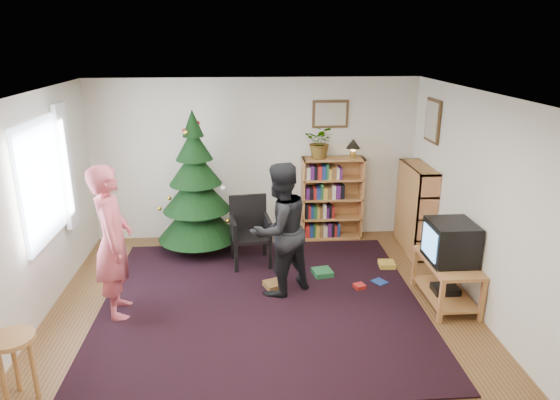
{
  "coord_description": "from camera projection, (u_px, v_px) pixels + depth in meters",
  "views": [
    {
      "loc": [
        -0.16,
        -5.03,
        3.08
      ],
      "look_at": [
        0.27,
        0.95,
        1.1
      ],
      "focal_mm": 32.0,
      "sensor_mm": 36.0,
      "label": 1
    }
  ],
  "objects": [
    {
      "name": "floor",
      "position": [
        262.0,
        317.0,
        5.74
      ],
      "size": [
        5.0,
        5.0,
        0.0
      ],
      "primitive_type": "plane",
      "color": "brown",
      "rests_on": "ground"
    },
    {
      "name": "ceiling",
      "position": [
        259.0,
        97.0,
        4.96
      ],
      "size": [
        5.0,
        5.0,
        0.0
      ],
      "primitive_type": "plane",
      "rotation": [
        3.14,
        0.0,
        0.0
      ],
      "color": "white",
      "rests_on": "wall_back"
    },
    {
      "name": "wall_back",
      "position": [
        255.0,
        160.0,
        7.72
      ],
      "size": [
        5.0,
        0.02,
        2.5
      ],
      "primitive_type": "cube",
      "color": "silver",
      "rests_on": "floor"
    },
    {
      "name": "wall_front",
      "position": [
        276.0,
        357.0,
        2.98
      ],
      "size": [
        5.0,
        0.02,
        2.5
      ],
      "primitive_type": "cube",
      "color": "silver",
      "rests_on": "floor"
    },
    {
      "name": "wall_left",
      "position": [
        21.0,
        221.0,
        5.18
      ],
      "size": [
        0.02,
        5.0,
        2.5
      ],
      "primitive_type": "cube",
      "color": "silver",
      "rests_on": "floor"
    },
    {
      "name": "wall_right",
      "position": [
        486.0,
        209.0,
        5.52
      ],
      "size": [
        0.02,
        5.0,
        2.5
      ],
      "primitive_type": "cube",
      "color": "silver",
      "rests_on": "floor"
    },
    {
      "name": "rug",
      "position": [
        261.0,
        303.0,
        6.02
      ],
      "size": [
        3.8,
        3.6,
        0.02
      ],
      "primitive_type": "cube",
      "color": "black",
      "rests_on": "floor"
    },
    {
      "name": "window_pane",
      "position": [
        42.0,
        182.0,
        5.67
      ],
      "size": [
        0.04,
        1.2,
        1.4
      ],
      "primitive_type": "cube",
      "color": "silver",
      "rests_on": "wall_left"
    },
    {
      "name": "curtain",
      "position": [
        66.0,
        166.0,
        6.34
      ],
      "size": [
        0.06,
        0.35,
        1.6
      ],
      "primitive_type": "cube",
      "color": "white",
      "rests_on": "wall_left"
    },
    {
      "name": "picture_back",
      "position": [
        330.0,
        114.0,
        7.56
      ],
      "size": [
        0.55,
        0.03,
        0.42
      ],
      "color": "#4C3319",
      "rests_on": "wall_back"
    },
    {
      "name": "picture_right",
      "position": [
        433.0,
        121.0,
        6.96
      ],
      "size": [
        0.03,
        0.5,
        0.6
      ],
      "color": "#4C3319",
      "rests_on": "wall_right"
    },
    {
      "name": "christmas_tree",
      "position": [
        196.0,
        195.0,
        7.23
      ],
      "size": [
        1.17,
        1.17,
        2.12
      ],
      "rotation": [
        0.0,
        0.0,
        0.36
      ],
      "color": "#3F2816",
      "rests_on": "rug"
    },
    {
      "name": "bookshelf_back",
      "position": [
        332.0,
        197.0,
        7.83
      ],
      "size": [
        0.95,
        0.3,
        1.3
      ],
      "color": "#BA7042",
      "rests_on": "floor"
    },
    {
      "name": "bookshelf_right",
      "position": [
        416.0,
        208.0,
        7.35
      ],
      "size": [
        0.3,
        0.95,
        1.3
      ],
      "rotation": [
        0.0,
        0.0,
        1.57
      ],
      "color": "#BA7042",
      "rests_on": "floor"
    },
    {
      "name": "tv_stand",
      "position": [
        447.0,
        278.0,
        5.96
      ],
      "size": [
        0.53,
        0.96,
        0.55
      ],
      "color": "#BA7042",
      "rests_on": "floor"
    },
    {
      "name": "crt_tv",
      "position": [
        451.0,
        242.0,
        5.81
      ],
      "size": [
        0.51,
        0.55,
        0.48
      ],
      "color": "black",
      "rests_on": "tv_stand"
    },
    {
      "name": "armchair",
      "position": [
        250.0,
        228.0,
        7.0
      ],
      "size": [
        0.59,
        0.59,
        0.96
      ],
      "rotation": [
        0.0,
        0.0,
        0.13
      ],
      "color": "black",
      "rests_on": "rug"
    },
    {
      "name": "stool",
      "position": [
        14.0,
        351.0,
        4.29
      ],
      "size": [
        0.38,
        0.38,
        0.64
      ],
      "color": "#BA7042",
      "rests_on": "floor"
    },
    {
      "name": "person_standing",
      "position": [
        113.0,
        242.0,
        5.56
      ],
      "size": [
        0.53,
        0.71,
        1.78
      ],
      "primitive_type": "imported",
      "rotation": [
        0.0,
        0.0,
        1.75
      ],
      "color": "#CD525F",
      "rests_on": "rug"
    },
    {
      "name": "person_by_chair",
      "position": [
        280.0,
        230.0,
        6.05
      ],
      "size": [
        1.03,
        0.98,
        1.68
      ],
      "primitive_type": "imported",
      "rotation": [
        0.0,
        0.0,
        3.74
      ],
      "color": "black",
      "rests_on": "rug"
    },
    {
      "name": "potted_plant",
      "position": [
        321.0,
        142.0,
        7.54
      ],
      "size": [
        0.58,
        0.55,
        0.51
      ],
      "primitive_type": "imported",
      "rotation": [
        0.0,
        0.0,
        -0.42
      ],
      "color": "gray",
      "rests_on": "bookshelf_back"
    },
    {
      "name": "table_lamp",
      "position": [
        353.0,
        145.0,
        7.59
      ],
      "size": [
        0.22,
        0.22,
        0.29
      ],
      "color": "#A57F33",
      "rests_on": "bookshelf_back"
    },
    {
      "name": "floor_clutter",
      "position": [
        345.0,
        278.0,
        6.58
      ],
      "size": [
        1.8,
        0.79,
        0.08
      ],
      "color": "#A51E19",
      "rests_on": "rug"
    }
  ]
}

